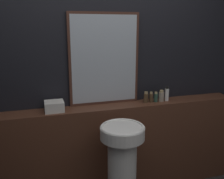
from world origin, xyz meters
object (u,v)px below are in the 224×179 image
at_px(hand_soap_bottle, 167,94).
at_px(lotion_bottle, 156,97).
at_px(mirror, 104,59).
at_px(shampoo_bottle, 146,98).
at_px(towel_stack, 54,106).
at_px(body_wash_bottle, 161,96).
at_px(conditioner_bottle, 151,97).
at_px(pedestal_sink, 122,168).

bearing_deg(hand_soap_bottle, lotion_bottle, 180.00).
xyz_separation_m(mirror, shampoo_bottle, (0.42, -0.10, -0.40)).
bearing_deg(towel_stack, body_wash_bottle, -0.00).
bearing_deg(lotion_bottle, conditioner_bottle, 180.00).
bearing_deg(lotion_bottle, pedestal_sink, -140.73).
bearing_deg(shampoo_bottle, pedestal_sink, -133.71).
bearing_deg(mirror, conditioner_bottle, -11.81).
xyz_separation_m(towel_stack, conditioner_bottle, (0.99, 0.00, 0.00)).
relative_size(shampoo_bottle, body_wash_bottle, 0.97).
bearing_deg(conditioner_bottle, pedestal_sink, -137.53).
xyz_separation_m(pedestal_sink, towel_stack, (-0.53, 0.42, 0.49)).
xyz_separation_m(pedestal_sink, hand_soap_bottle, (0.65, 0.42, 0.51)).
bearing_deg(shampoo_bottle, mirror, 166.62).
bearing_deg(pedestal_sink, body_wash_bottle, 36.03).
bearing_deg(towel_stack, mirror, 10.93).
xyz_separation_m(pedestal_sink, mirror, (-0.01, 0.52, 0.89)).
distance_m(mirror, shampoo_bottle, 0.59).
bearing_deg(shampoo_bottle, hand_soap_bottle, -0.00).
bearing_deg(body_wash_bottle, lotion_bottle, 180.00).
relative_size(lotion_bottle, body_wash_bottle, 0.88).
relative_size(mirror, body_wash_bottle, 7.58).
bearing_deg(hand_soap_bottle, pedestal_sink, -146.78).
height_order(pedestal_sink, conditioner_bottle, conditioner_bottle).
bearing_deg(shampoo_bottle, body_wash_bottle, -0.00).
height_order(towel_stack, body_wash_bottle, body_wash_bottle).
relative_size(pedestal_sink, towel_stack, 5.24).
relative_size(towel_stack, hand_soap_bottle, 1.10).
bearing_deg(body_wash_bottle, mirror, 170.52).
height_order(mirror, conditioner_bottle, mirror).
xyz_separation_m(mirror, lotion_bottle, (0.53, -0.10, -0.40)).
distance_m(mirror, hand_soap_bottle, 0.77).
bearing_deg(mirror, pedestal_sink, -88.60).
bearing_deg(conditioner_bottle, hand_soap_bottle, -0.00).
relative_size(shampoo_bottle, hand_soap_bottle, 0.72).
height_order(mirror, lotion_bottle, mirror).
height_order(mirror, shampoo_bottle, mirror).
distance_m(towel_stack, lotion_bottle, 1.04).
height_order(shampoo_bottle, hand_soap_bottle, hand_soap_bottle).
xyz_separation_m(mirror, hand_soap_bottle, (0.66, -0.10, -0.38)).
distance_m(pedestal_sink, body_wash_bottle, 0.87).
distance_m(pedestal_sink, conditioner_bottle, 0.80).
relative_size(mirror, conditioner_bottle, 8.17).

